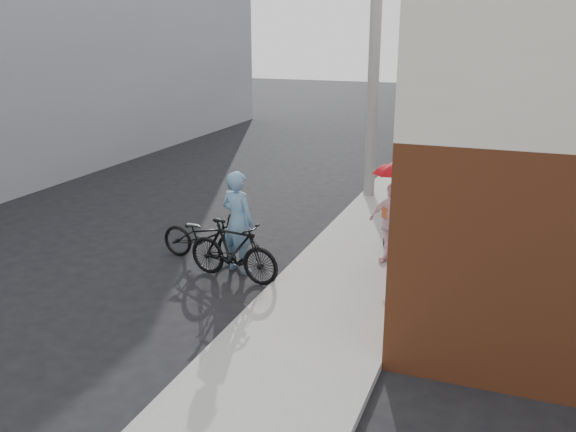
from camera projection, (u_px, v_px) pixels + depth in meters
The scene contains 11 objects.
ground at pixel (228, 279), 10.82m from camera, with size 80.00×80.00×0.00m, color black.
sidewalk at pixel (370, 253), 11.87m from camera, with size 2.20×24.00×0.12m, color #999893.
curb at pixel (314, 246), 12.27m from camera, with size 0.12×24.00×0.12m, color #9E9E99.
utility_pole at pixel (374, 60), 14.75m from camera, with size 0.28×0.28×7.00m, color #9E9E99.
officer at pixel (238, 222), 10.90m from camera, with size 0.69×0.45×1.88m, color #6C9AC1.
bike_left at pixel (204, 237), 11.54m from camera, with size 0.63×1.82×0.96m, color black.
bike_right at pixel (233, 250), 10.65m from camera, with size 0.51×1.80×1.08m, color black.
kimono_woman at pixel (391, 223), 11.07m from camera, with size 0.88×0.37×1.50m, color white.
parasol at pixel (394, 166), 10.76m from camera, with size 0.72×0.72×0.63m, color red.
planter at pixel (395, 242), 12.05m from camera, with size 0.36×0.36×0.19m, color black.
potted_plant at pixel (396, 224), 11.94m from camera, with size 0.48×0.42×0.54m, color #245A25.
Camera 1 is at (4.53, -8.96, 4.30)m, focal length 38.00 mm.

